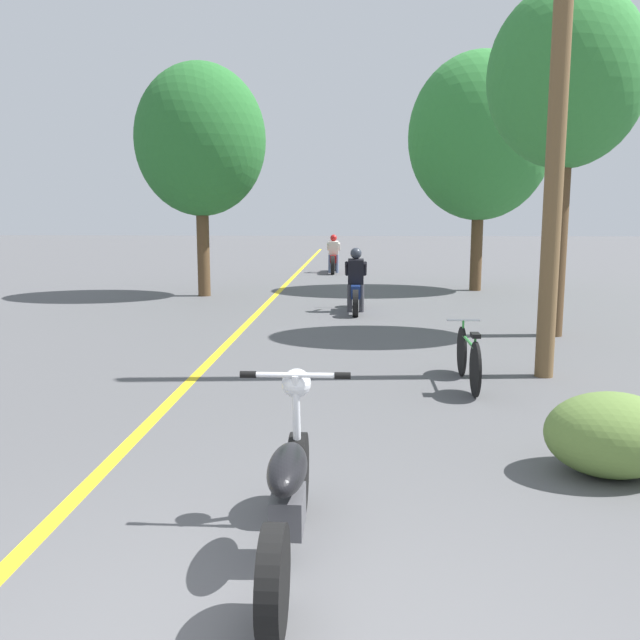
{
  "coord_description": "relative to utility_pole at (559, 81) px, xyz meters",
  "views": [
    {
      "loc": [
        0.44,
        -2.75,
        2.17
      ],
      "look_at": [
        0.01,
        5.16,
        0.9
      ],
      "focal_mm": 38.0,
      "sensor_mm": 36.0,
      "label": 1
    }
  ],
  "objects": [
    {
      "name": "motorcycle_rider_lead",
      "position": [
        -2.52,
        5.8,
        -3.25
      ],
      "size": [
        0.5,
        2.03,
        1.4
      ],
      "color": "black",
      "rests_on": "ground"
    },
    {
      "name": "roadside_tree_right_near",
      "position": [
        0.98,
        3.07,
        0.57
      ],
      "size": [
        2.63,
        2.37,
        5.92
      ],
      "color": "#513A23",
      "rests_on": "ground"
    },
    {
      "name": "roadside_bush",
      "position": [
        -0.38,
        -3.45,
        -3.43
      ],
      "size": [
        1.1,
        0.88,
        0.7
      ],
      "color": "#5B7A38",
      "rests_on": "ground"
    },
    {
      "name": "roadside_tree_right_far",
      "position": [
        0.81,
        10.1,
        0.39
      ],
      "size": [
        3.9,
        3.51,
        6.43
      ],
      "color": "#513A23",
      "rests_on": "ground"
    },
    {
      "name": "utility_pole",
      "position": [
        0.0,
        0.0,
        0.0
      ],
      "size": [
        1.1,
        0.24,
        7.38
      ],
      "color": "brown",
      "rests_on": "ground"
    },
    {
      "name": "bicycle_parked",
      "position": [
        -1.09,
        -0.54,
        -3.42
      ],
      "size": [
        0.44,
        1.72,
        0.77
      ],
      "color": "black",
      "rests_on": "ground"
    },
    {
      "name": "motorcycle_rider_far",
      "position": [
        -3.34,
        15.44,
        -3.26
      ],
      "size": [
        0.5,
        2.09,
        1.37
      ],
      "color": "black",
      "rests_on": "ground"
    },
    {
      "name": "motorcycle_foreground",
      "position": [
        -2.91,
        -4.98,
        -3.35
      ],
      "size": [
        0.75,
        2.05,
        1.1
      ],
      "color": "black",
      "rests_on": "ground"
    },
    {
      "name": "lane_stripe_center",
      "position": [
        -4.64,
        6.97,
        -3.78
      ],
      "size": [
        0.14,
        48.0,
        0.01
      ],
      "primitive_type": "cube",
      "color": "yellow",
      "rests_on": "ground"
    },
    {
      "name": "roadside_tree_left",
      "position": [
        -6.48,
        8.45,
        0.17
      ],
      "size": [
        3.31,
        2.98,
        5.87
      ],
      "color": "#513A23",
      "rests_on": "ground"
    }
  ]
}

